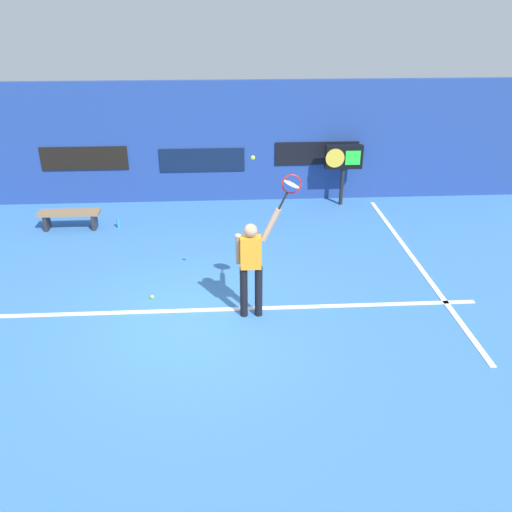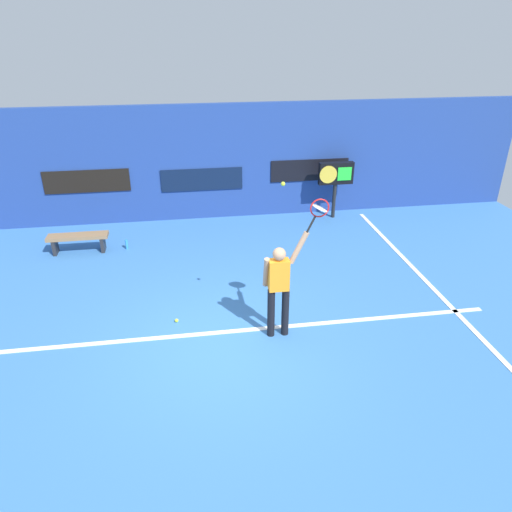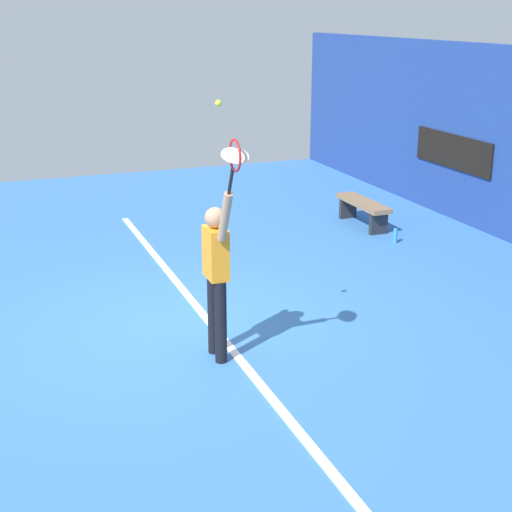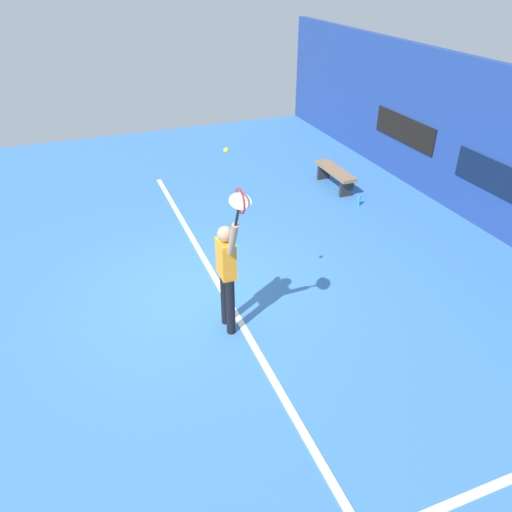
{
  "view_description": "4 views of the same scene",
  "coord_description": "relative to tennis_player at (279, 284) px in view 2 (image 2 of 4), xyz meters",
  "views": [
    {
      "loc": [
        0.61,
        -7.56,
        4.9
      ],
      "look_at": [
        1.07,
        0.34,
        1.04
      ],
      "focal_mm": 37.11,
      "sensor_mm": 36.0,
      "label": 1
    },
    {
      "loc": [
        -0.46,
        -6.65,
        4.97
      ],
      "look_at": [
        0.62,
        0.34,
        1.48
      ],
      "focal_mm": 33.38,
      "sensor_mm": 36.0,
      "label": 2
    },
    {
      "loc": [
        8.03,
        -2.11,
        3.62
      ],
      "look_at": [
        0.94,
        0.62,
        1.1
      ],
      "focal_mm": 52.18,
      "sensor_mm": 36.0,
      "label": 3
    },
    {
      "loc": [
        6.58,
        -1.58,
        4.79
      ],
      "look_at": [
        1.19,
        0.51,
        1.28
      ],
      "focal_mm": 35.07,
      "sensor_mm": 36.0,
      "label": 4
    }
  ],
  "objects": [
    {
      "name": "court_sideline",
      "position": [
        3.49,
        1.84,
        -1.0
      ],
      "size": [
        0.1,
        7.0,
        0.01
      ],
      "primitive_type": "cube",
      "color": "white",
      "rests_on": "ground_plane"
    },
    {
      "name": "tennis_ball",
      "position": [
        0.03,
        0.04,
        1.74
      ],
      "size": [
        0.07,
        0.07,
        0.07
      ],
      "primitive_type": "sphere",
      "color": "#CCE033"
    },
    {
      "name": "ground_plane",
      "position": [
        -0.99,
        -0.16,
        -1.01
      ],
      "size": [
        18.0,
        18.0,
        0.0
      ],
      "primitive_type": "plane",
      "color": "#3870B2"
    },
    {
      "name": "scoreboard_clock",
      "position": [
        2.62,
        5.28,
        0.2
      ],
      "size": [
        0.96,
        0.2,
        1.58
      ],
      "color": "black",
      "rests_on": "ground_plane"
    },
    {
      "name": "sponsor_banner_center",
      "position": [
        -0.99,
        5.75,
        0.12
      ],
      "size": [
        2.2,
        0.03,
        0.6
      ],
      "primitive_type": "cube",
      "color": "#0C1933"
    },
    {
      "name": "court_bench",
      "position": [
        -4.05,
        4.01,
        -0.67
      ],
      "size": [
        1.4,
        0.36,
        0.45
      ],
      "color": "olive",
      "rests_on": "ground_plane"
    },
    {
      "name": "tennis_player",
      "position": [
        0.0,
        0.0,
        0.0
      ],
      "size": [
        0.73,
        0.31,
        1.96
      ],
      "color": "black",
      "rests_on": "ground_plane"
    },
    {
      "name": "sponsor_banner_portside",
      "position": [
        -3.99,
        5.75,
        0.21
      ],
      "size": [
        2.2,
        0.03,
        0.6
      ],
      "primitive_type": "cube",
      "color": "black"
    },
    {
      "name": "back_wall",
      "position": [
        -0.99,
        5.87,
        0.54
      ],
      "size": [
        18.0,
        0.2,
        3.09
      ],
      "primitive_type": "cube",
      "color": "navy",
      "rests_on": "ground_plane"
    },
    {
      "name": "sponsor_banner_starboard",
      "position": [
        2.01,
        5.75,
        0.25
      ],
      "size": [
        2.2,
        0.03,
        0.6
      ],
      "primitive_type": "cube",
      "color": "black"
    },
    {
      "name": "water_bottle",
      "position": [
        -2.95,
        4.01,
        -0.89
      ],
      "size": [
        0.07,
        0.07,
        0.24
      ],
      "primitive_type": "cylinder",
      "color": "#338CD8",
      "rests_on": "ground_plane"
    },
    {
      "name": "spare_ball",
      "position": [
        -1.77,
        0.65,
        -0.98
      ],
      "size": [
        0.07,
        0.07,
        0.07
      ],
      "primitive_type": "sphere",
      "color": "#CCE033",
      "rests_on": "ground_plane"
    },
    {
      "name": "court_baseline",
      "position": [
        -0.99,
        0.2,
        -1.0
      ],
      "size": [
        10.0,
        0.1,
        0.01
      ],
      "primitive_type": "cube",
      "color": "white",
      "rests_on": "ground_plane"
    },
    {
      "name": "tennis_racket",
      "position": [
        0.61,
        -0.0,
        1.3
      ],
      "size": [
        0.42,
        0.27,
        0.62
      ],
      "color": "black"
    }
  ]
}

